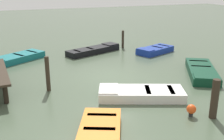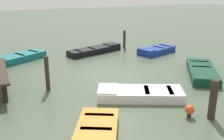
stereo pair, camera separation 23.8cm
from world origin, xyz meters
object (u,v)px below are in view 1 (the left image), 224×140
object	(u,v)px
rowboat_blue	(155,50)
marker_buoy	(191,109)
rowboat_black	(94,50)
rowboat_dark_green	(202,71)
rowboat_orange	(99,139)
rowboat_white	(141,93)
mooring_piling_center	(123,39)
mooring_piling_far_left	(215,99)
mooring_piling_near_left	(48,74)
rowboat_teal	(14,58)

from	to	relation	value
rowboat_blue	marker_buoy	distance (m)	9.71
rowboat_black	rowboat_dark_green	world-z (taller)	same
rowboat_orange	marker_buoy	xyz separation A→B (m)	(0.50, -3.85, 0.07)
marker_buoy	rowboat_white	bearing A→B (deg)	23.22
mooring_piling_center	marker_buoy	world-z (taller)	mooring_piling_center
rowboat_blue	mooring_piling_center	size ratio (longest dim) A/B	2.29
rowboat_dark_green	mooring_piling_far_left	size ratio (longest dim) A/B	2.70
mooring_piling_near_left	rowboat_black	bearing A→B (deg)	-34.86
mooring_piling_far_left	marker_buoy	xyz separation A→B (m)	(0.39, 0.69, -0.47)
rowboat_orange	mooring_piling_far_left	world-z (taller)	mooring_piling_far_left
rowboat_black	rowboat_teal	size ratio (longest dim) A/B	1.06
rowboat_white	rowboat_blue	world-z (taller)	same
rowboat_black	marker_buoy	size ratio (longest dim) A/B	8.75
mooring_piling_far_left	rowboat_black	bearing A→B (deg)	5.45
rowboat_black	rowboat_dark_green	distance (m)	7.85
rowboat_orange	rowboat_blue	size ratio (longest dim) A/B	1.22
rowboat_dark_green	rowboat_orange	bearing A→B (deg)	-28.92
rowboat_dark_green	rowboat_white	world-z (taller)	same
mooring_piling_near_left	marker_buoy	size ratio (longest dim) A/B	3.42
rowboat_black	rowboat_teal	world-z (taller)	same
rowboat_black	marker_buoy	bearing A→B (deg)	-108.45
rowboat_orange	mooring_piling_center	world-z (taller)	mooring_piling_center
rowboat_white	rowboat_orange	xyz separation A→B (m)	(-2.75, 2.89, 0.00)
rowboat_white	rowboat_teal	world-z (taller)	same
rowboat_orange	mooring_piling_near_left	xyz separation A→B (m)	(5.10, 0.70, 0.60)
rowboat_orange	rowboat_blue	bearing A→B (deg)	165.82
mooring_piling_far_left	rowboat_blue	bearing A→B (deg)	-17.74
rowboat_dark_green	mooring_piling_near_left	size ratio (longest dim) A/B	2.49
mooring_piling_center	mooring_piling_near_left	xyz separation A→B (m)	(-6.66, 6.73, 0.15)
mooring_piling_far_left	rowboat_white	bearing A→B (deg)	32.09
rowboat_dark_green	rowboat_white	size ratio (longest dim) A/B	1.05
rowboat_orange	mooring_piling_near_left	distance (m)	5.18
rowboat_dark_green	marker_buoy	bearing A→B (deg)	-12.24
mooring_piling_near_left	marker_buoy	distance (m)	6.48
rowboat_orange	mooring_piling_center	xyz separation A→B (m)	(11.76, -6.03, 0.45)
marker_buoy	rowboat_blue	bearing A→B (deg)	-22.31
rowboat_white	rowboat_blue	size ratio (longest dim) A/B	1.28
rowboat_dark_green	mooring_piling_near_left	bearing A→B (deg)	-64.61
rowboat_orange	mooring_piling_far_left	distance (m)	4.57
rowboat_blue	rowboat_teal	distance (m)	9.54
rowboat_dark_green	marker_buoy	xyz separation A→B (m)	(-3.80, 3.57, 0.07)
rowboat_black	mooring_piling_far_left	world-z (taller)	mooring_piling_far_left
rowboat_teal	mooring_piling_center	xyz separation A→B (m)	(0.95, -7.94, 0.45)
rowboat_blue	mooring_piling_near_left	bearing A→B (deg)	6.03
mooring_piling_near_left	mooring_piling_far_left	size ratio (longest dim) A/B	1.08
rowboat_black	rowboat_white	world-z (taller)	same
rowboat_black	rowboat_teal	bearing A→B (deg)	162.76
rowboat_black	rowboat_blue	size ratio (longest dim) A/B	1.37
marker_buoy	mooring_piling_center	bearing A→B (deg)	-10.98
rowboat_black	mooring_piling_near_left	xyz separation A→B (m)	(-6.01, 4.19, 0.60)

